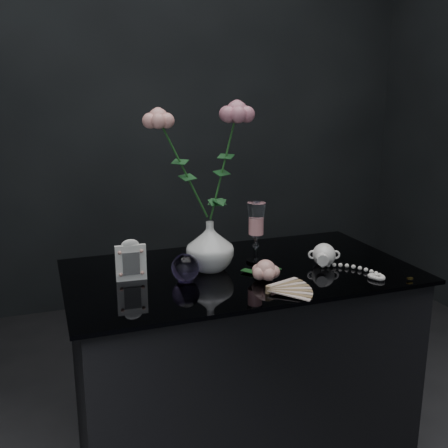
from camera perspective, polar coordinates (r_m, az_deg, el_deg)
name	(u,v)px	position (r m, az deg, el deg)	size (l,w,h in m)	color
table	(239,380)	(1.77, 1.68, -16.65)	(1.05, 0.58, 0.76)	black
vase	(210,246)	(1.59, -1.54, -2.41)	(0.15, 0.15, 0.15)	white
wine_glass	(256,233)	(1.66, 3.50, -0.95)	(0.06, 0.06, 0.19)	white
picture_frame	(131,260)	(1.53, -10.11, -3.87)	(0.09, 0.07, 0.12)	white
paperweight	(185,268)	(1.51, -4.22, -4.77)	(0.08, 0.08, 0.08)	#876EB3
paper_fan	(268,289)	(1.43, 4.83, -7.05)	(0.24, 0.19, 0.03)	beige
loose_rose	(265,270)	(1.52, 4.53, -5.03)	(0.14, 0.18, 0.06)	#E7A295
pearl_jar	(324,254)	(1.67, 10.84, -3.20)	(0.25, 0.26, 0.07)	white
roses	(204,156)	(1.53, -2.17, 7.43)	(0.32, 0.12, 0.41)	pink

